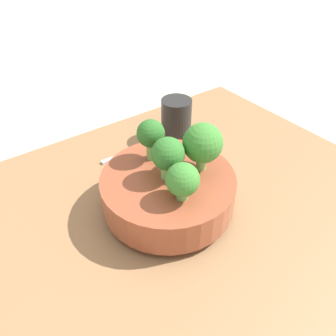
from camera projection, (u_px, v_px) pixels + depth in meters
name	position (u px, v px, depth m)	size (l,w,h in m)	color
ground_plane	(182.00, 219.00, 0.65)	(6.00, 6.00, 0.00)	beige
table	(183.00, 213.00, 0.64)	(0.86, 0.71, 0.03)	olive
bowl	(168.00, 191.00, 0.60)	(0.24, 0.24, 0.08)	brown
broccoli_floret_front	(151.00, 135.00, 0.59)	(0.05, 0.05, 0.08)	#7AB256
broccoli_floret_left	(202.00, 143.00, 0.56)	(0.07, 0.07, 0.09)	#7AB256
broccoli_floret_center	(168.00, 155.00, 0.55)	(0.06, 0.06, 0.08)	#7AB256
broccoli_floret_back	(183.00, 180.00, 0.51)	(0.06, 0.06, 0.07)	#6BA34C
cup	(176.00, 119.00, 0.79)	(0.07, 0.07, 0.10)	black
fork	(135.00, 150.00, 0.77)	(0.17, 0.01, 0.01)	silver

